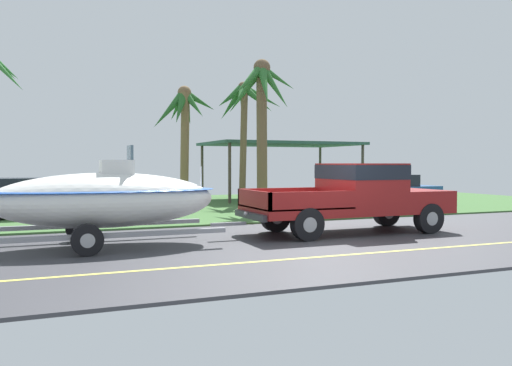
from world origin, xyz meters
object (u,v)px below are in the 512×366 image
Objects in this scene: boat_on_trailer at (105,199)px; parked_sedan_far at (41,198)px; pickup_truck_towing at (359,194)px; parked_sedan_near at (388,191)px; palm_tree_mid at (184,117)px; palm_tree_near_right at (244,110)px; palm_tree_far_left at (260,100)px; carport_awning at (280,145)px.

parked_sedan_far is at bearing 100.12° from boat_on_trailer.
pickup_truck_towing reaches higher than parked_sedan_near.
palm_tree_mid is at bearing 24.30° from parked_sedan_far.
parked_sedan_far is (-7.96, 7.25, -0.37)m from pickup_truck_towing.
parked_sedan_near and parked_sedan_far have the same top height.
palm_tree_near_right reaches higher than parked_sedan_far.
boat_on_trailer is at bearing -125.93° from palm_tree_near_right.
palm_tree_near_right reaches higher than palm_tree_mid.
palm_tree_near_right is 3.14m from palm_tree_far_left.
boat_on_trailer is at bearing -79.88° from parked_sedan_far.
palm_tree_far_left is (-0.12, 6.63, 3.27)m from pickup_truck_towing.
parked_sedan_near is 0.79× the size of palm_tree_near_right.
pickup_truck_towing is at bearing 0.00° from boat_on_trailer.
palm_tree_near_right is at bearing 87.74° from pickup_truck_towing.
palm_tree_far_left is at bearing 91.00° from pickup_truck_towing.
carport_awning is 7.17m from palm_tree_far_left.
parked_sedan_near is 7.14m from palm_tree_far_left.
palm_tree_near_right is (-3.15, -2.89, 1.43)m from carport_awning.
palm_tree_far_left reaches higher than pickup_truck_towing.
palm_tree_near_right reaches higher than boat_on_trailer.
pickup_truck_towing is 9.16m from parked_sedan_near.
pickup_truck_towing is at bearing -89.00° from palm_tree_far_left.
pickup_truck_towing is at bearing -92.26° from palm_tree_near_right.
palm_tree_near_right is 1.06× the size of palm_tree_mid.
palm_tree_mid is (-8.34, 2.91, 3.15)m from parked_sedan_near.
palm_tree_far_left is (6.55, 6.63, 3.25)m from boat_on_trailer.
palm_tree_far_left is at bearing -99.17° from palm_tree_near_right.
boat_on_trailer is 7.37m from parked_sedan_far.
palm_tree_mid is at bearing 103.26° from pickup_truck_towing.
palm_tree_near_right is at bearing -137.46° from carport_awning.
palm_tree_near_right is at bearing 153.23° from parked_sedan_near.
palm_tree_far_left reaches higher than parked_sedan_near.
carport_awning reaches higher than boat_on_trailer.
boat_on_trailer is at bearing -134.65° from palm_tree_far_left.
carport_awning is at bearing 25.78° from palm_tree_mid.
carport_awning is 6.57m from palm_tree_mid.
carport_awning is 1.39× the size of palm_tree_near_right.
parked_sedan_far is 0.57× the size of carport_awning.
parked_sedan_far is 6.96m from palm_tree_mid.
palm_tree_far_left is at bearing -4.49° from parked_sedan_far.
pickup_truck_towing is 0.95× the size of boat_on_trailer.
boat_on_trailer is (-6.67, -0.00, 0.02)m from pickup_truck_towing.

